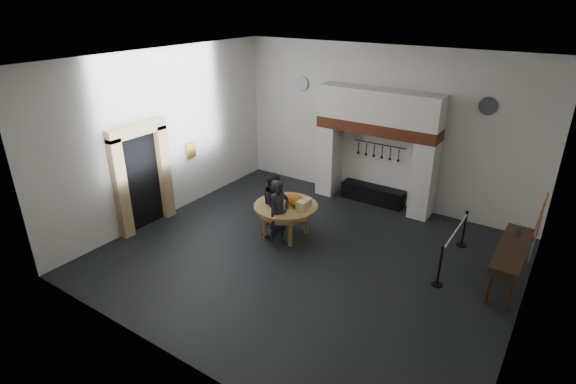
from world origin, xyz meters
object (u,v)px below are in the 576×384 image
Objects in this scene: visitor_far at (275,204)px; iron_range at (373,194)px; side_table at (513,248)px; barrier_post_near at (440,267)px; work_table at (286,206)px; barrier_post_far at (464,229)px; visitor_near at (279,213)px.

iron_range is at bearing -15.25° from visitor_far.
side_table is at bearing -28.56° from iron_range.
iron_range is 2.11× the size of barrier_post_near.
barrier_post_near is at bearing -47.19° from iron_range.
work_table is 4.41m from barrier_post_far.
side_table is 1.56m from barrier_post_near.
visitor_near is 1.90× the size of barrier_post_far.
visitor_far is at bearing -153.68° from barrier_post_far.
visitor_far is (-1.29, -3.21, 0.59)m from iron_range.
barrier_post_far is (0.00, 2.00, 0.00)m from barrier_post_near.
iron_range is 4.71m from side_table.
visitor_far is 4.21m from barrier_post_near.
barrier_post_near reaches higher than iron_range.
barrier_post_far is at bearing -57.02° from visitor_far.
visitor_near is at bearing -76.46° from work_table.
visitor_near reaches higher than barrier_post_far.
work_table is 0.30m from visitor_far.
visitor_near is at bearing -172.88° from barrier_post_near.
iron_range is at bearing 158.68° from barrier_post_far.
iron_range is 0.86× the size of side_table.
barrier_post_near is at bearing -71.24° from visitor_near.
work_table is at bearing 25.18° from visitor_near.
visitor_near is 5.18m from side_table.
barrier_post_far is (3.79, 2.47, -0.40)m from visitor_near.
visitor_far is at bearing 56.64° from visitor_near.
iron_range is 3.76m from visitor_near.
side_table reaches higher than iron_range.
barrier_post_near is (3.79, 0.47, -0.40)m from visitor_near.
visitor_near is 0.57m from visitor_far.
side_table is at bearing -73.10° from visitor_far.
visitor_near is at bearing -103.85° from iron_range.
iron_range is 3.12m from barrier_post_far.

